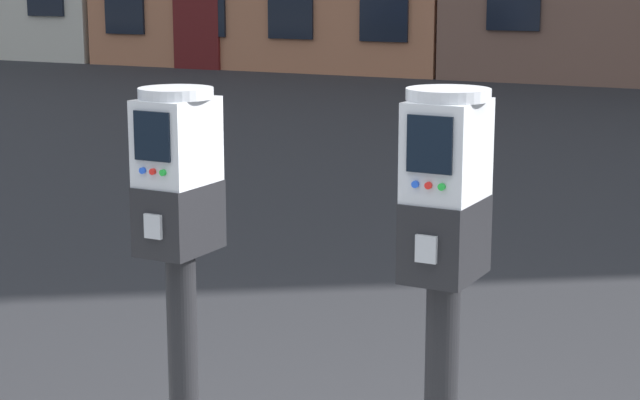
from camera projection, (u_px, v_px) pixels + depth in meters
name	position (u px, v px, depth m)	size (l,w,h in m)	color
parking_meter_near_kerb	(179.00, 232.00, 3.18)	(0.22, 0.26, 1.36)	black
parking_meter_twin_adjacent	(444.00, 255.00, 2.82)	(0.22, 0.26, 1.39)	black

